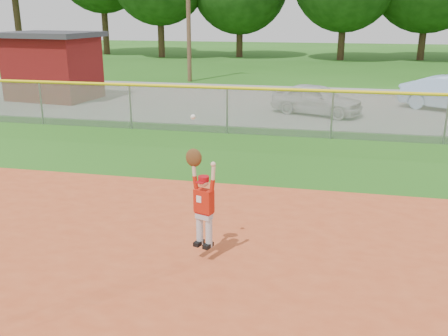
{
  "coord_description": "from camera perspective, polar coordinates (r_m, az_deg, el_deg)",
  "views": [
    {
      "loc": [
        -0.1,
        -5.63,
        3.85
      ],
      "look_at": [
        -1.92,
        2.88,
        1.1
      ],
      "focal_mm": 40.0,
      "sensor_mm": 36.0,
      "label": 1
    }
  ],
  "objects": [
    {
      "name": "ballplayer",
      "position": [
        7.78,
        -2.49,
        -3.59
      ],
      "size": [
        0.52,
        0.32,
        2.11
      ],
      "color": "silver",
      "rests_on": "ground"
    },
    {
      "name": "parking_strip",
      "position": [
        21.97,
        12.22,
        7.09
      ],
      "size": [
        44.0,
        10.0,
        0.03
      ],
      "primitive_type": "cube",
      "color": "slate",
      "rests_on": "ground"
    },
    {
      "name": "car_white_a",
      "position": [
        19.6,
        10.54,
        7.75
      ],
      "size": [
        3.72,
        2.53,
        1.18
      ],
      "primitive_type": "imported",
      "rotation": [
        0.0,
        0.0,
        1.2
      ],
      "color": "silver",
      "rests_on": "parking_strip"
    },
    {
      "name": "ground",
      "position": [
        6.82,
        11.28,
        -17.2
      ],
      "size": [
        120.0,
        120.0,
        0.0
      ],
      "primitive_type": "plane",
      "color": "#205413",
      "rests_on": "ground"
    },
    {
      "name": "outfield_fence",
      "position": [
        15.91,
        12.27,
        6.38
      ],
      "size": [
        40.06,
        0.1,
        1.55
      ],
      "color": "gray",
      "rests_on": "ground"
    },
    {
      "name": "utility_shed",
      "position": [
        23.94,
        -18.98,
        11.01
      ],
      "size": [
        4.31,
        3.55,
        2.97
      ],
      "color": "#570D0C",
      "rests_on": "ground"
    }
  ]
}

